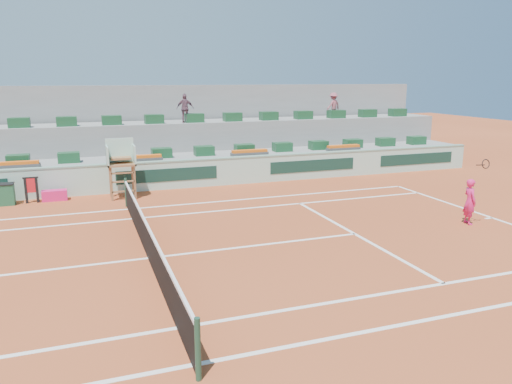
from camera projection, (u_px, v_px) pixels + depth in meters
ground at (148, 258)px, 13.54m from camera, size 90.00×90.00×0.00m
seating_tier_lower at (116, 170)px, 23.23m from camera, size 36.00×4.00×1.20m
seating_tier_upper at (113, 150)px, 24.54m from camera, size 36.00×2.40×2.60m
stadium_back_wall at (109, 129)px, 25.81m from camera, size 36.00×0.40×4.40m
player_bag at (55, 195)px, 19.86m from camera, size 0.95×0.42×0.42m
spectator_mid at (185, 108)px, 24.52m from camera, size 0.90×0.59×1.42m
spectator_right at (333, 105)px, 27.58m from camera, size 1.02×0.78×1.39m
court_lines at (148, 258)px, 13.54m from camera, size 23.89×11.09×0.01m
tennis_net at (147, 240)px, 13.42m from camera, size 0.10×11.97×1.10m
advertising_hoarding at (121, 178)px, 21.21m from camera, size 36.00×0.34×1.26m
umpire_chair at (121, 160)px, 20.08m from camera, size 1.10×0.90×2.40m
seat_row_lower at (117, 155)px, 22.22m from camera, size 32.90×0.60×0.44m
seat_row_upper at (112, 120)px, 23.65m from camera, size 32.90×0.60×0.44m
flower_planters at (82, 162)px, 21.01m from camera, size 26.80×0.36×0.28m
drink_cooler_a at (6, 194)px, 19.14m from camera, size 0.63×0.55×0.84m
towel_rack at (31, 188)px, 19.40m from camera, size 0.57×0.09×1.03m
tennis_player at (470, 201)px, 16.57m from camera, size 0.47×0.87×2.28m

